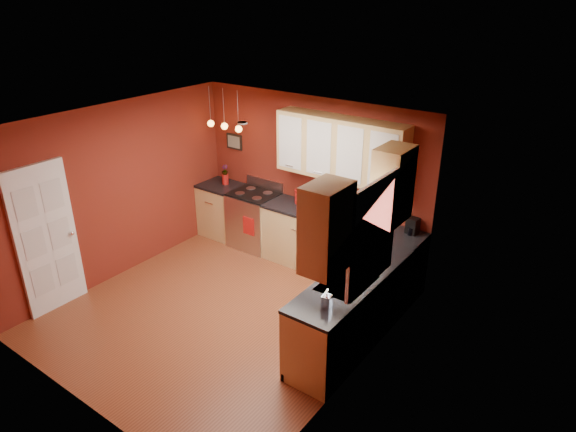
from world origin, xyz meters
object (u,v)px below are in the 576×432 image
Objects in this scene: sink at (347,285)px; coffee_maker at (412,226)px; red_canister at (299,197)px; gas_range at (255,219)px; soap_pump at (327,299)px.

sink is 1.65m from coffee_maker.
red_canister is 0.95× the size of coffee_maker.
sink is at bearing -83.28° from coffee_maker.
coffee_maker is (2.70, 0.14, 0.57)m from gas_range.
coffee_maker is 2.20m from soap_pump.
coffee_maker is (1.87, 0.03, -0.00)m from red_canister.
gas_range is at bearing -167.58° from coffee_maker.
coffee_maker is at bearing 89.80° from soap_pump.
sink reaches higher than soap_pump.
gas_range is 3.43m from soap_pump.
red_canister is 1.02× the size of soap_pump.
coffee_maker reaches higher than gas_range.
sink is (2.62, -1.50, 0.43)m from gas_range.
red_canister is at bearing 130.70° from soap_pump.
gas_range is 3.05m from sink.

